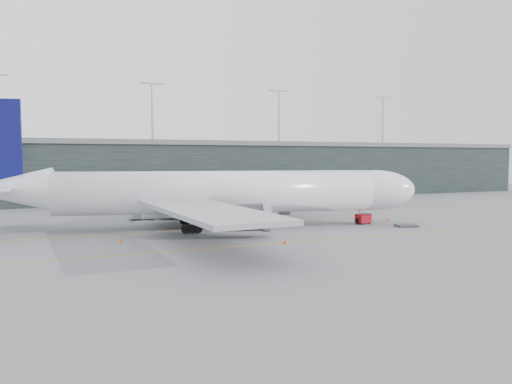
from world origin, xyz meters
name	(u,v)px	position (x,y,z in m)	size (l,w,h in m)	color
ground	(184,226)	(0.00, 0.00, 0.00)	(320.00, 320.00, 0.00)	#5A5A5F
taxiline_a	(191,230)	(0.00, -4.00, 0.01)	(160.00, 0.25, 0.02)	#CA9413
taxiline_b	(227,247)	(0.00, -20.00, 0.01)	(160.00, 0.25, 0.02)	#CA9413
taxiline_lead_main	(182,212)	(5.00, 20.00, 0.01)	(0.25, 60.00, 0.02)	#CA9413
terminal	(126,170)	(0.00, 58.00, 7.62)	(240.00, 36.00, 29.00)	black
main_aircraft	(214,193)	(3.95, -3.48, 5.43)	(68.43, 63.19, 19.36)	white
jet_bridge	(258,186)	(22.56, 22.64, 4.68)	(5.48, 44.16, 6.25)	#28292D
gse_cart	(363,218)	(28.04, -8.72, 0.92)	(2.70, 2.02, 1.66)	#A10B15
baggage_dolly	(406,225)	(32.41, -14.11, 0.19)	(3.10, 2.48, 0.31)	#38373C
uld_a	(136,215)	(-5.68, 10.99, 0.98)	(2.28, 1.94, 1.87)	#333438
uld_b	(149,215)	(-3.35, 10.85, 0.87)	(2.18, 1.94, 1.66)	#333438
uld_c	(166,213)	(-0.43, 10.77, 1.05)	(2.68, 2.42, 2.01)	#333438
cone_nose	(388,219)	(34.16, -7.25, 0.37)	(0.46, 0.46, 0.74)	#FC630E
cone_wing_stbd	(285,241)	(7.61, -20.76, 0.33)	(0.42, 0.42, 0.67)	#D03E0B
cone_wing_port	(227,215)	(10.69, 9.63, 0.39)	(0.49, 0.49, 0.79)	#D35F0B
cone_tail	(121,240)	(-11.35, -11.23, 0.33)	(0.42, 0.42, 0.66)	#F04E0D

